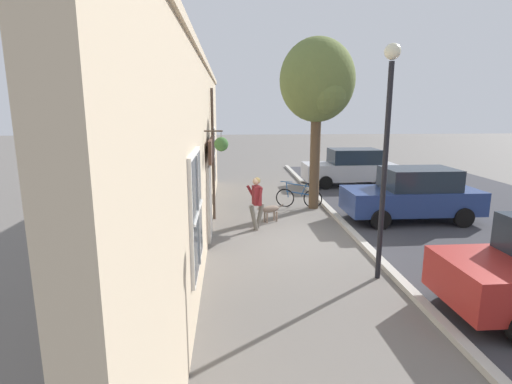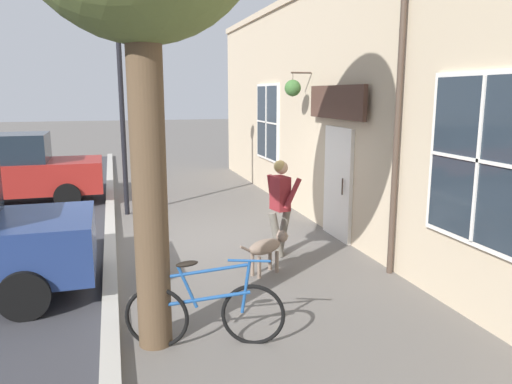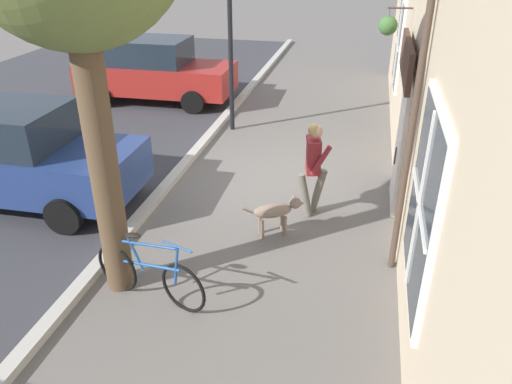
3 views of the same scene
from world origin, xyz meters
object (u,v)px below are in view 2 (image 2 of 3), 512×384
at_px(dog_on_leash, 268,246).
at_px(street_lamp, 120,70).
at_px(leaning_bicycle, 205,312).
at_px(parked_car_nearest_curb, 7,170).
at_px(pedestrian_walking, 280,199).

xyz_separation_m(dog_on_leash, street_lamp, (1.94, -4.52, 2.78)).
distance_m(leaning_bicycle, parked_car_nearest_curb, 8.92).
xyz_separation_m(leaning_bicycle, parked_car_nearest_curb, (3.37, -8.24, 0.50)).
height_order(dog_on_leash, leaning_bicycle, leaning_bicycle).
bearing_deg(street_lamp, parked_car_nearest_curb, -33.12).
xyz_separation_m(dog_on_leash, leaning_bicycle, (1.31, 1.94, -0.04)).
xyz_separation_m(pedestrian_walking, street_lamp, (2.41, -3.74, 2.23)).
height_order(dog_on_leash, parked_car_nearest_curb, parked_car_nearest_curb).
xyz_separation_m(pedestrian_walking, dog_on_leash, (0.46, 0.78, -0.55)).
xyz_separation_m(pedestrian_walking, leaning_bicycle, (1.78, 2.72, -0.59)).
distance_m(dog_on_leash, leaning_bicycle, 2.34).
height_order(parked_car_nearest_curb, street_lamp, street_lamp).
bearing_deg(pedestrian_walking, parked_car_nearest_curb, -47.03).
distance_m(pedestrian_walking, parked_car_nearest_curb, 7.55).
bearing_deg(leaning_bicycle, street_lamp, -84.42).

